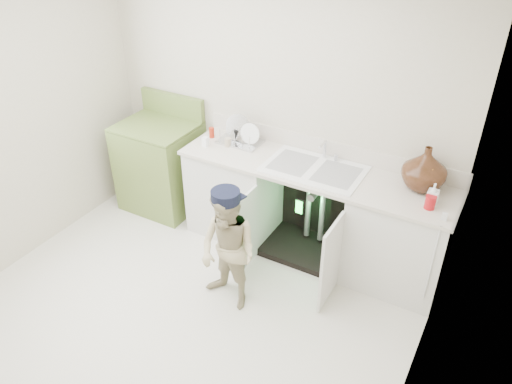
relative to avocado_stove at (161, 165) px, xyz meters
The scene contains 5 objects.
ground 1.72m from the avocado_stove, 45.77° to the right, with size 3.50×3.50×0.00m, color beige.
room_shell 1.82m from the avocado_stove, 45.77° to the right, with size 6.00×5.50×1.26m.
counter_run 1.74m from the avocado_stove, ahead, with size 2.44×1.02×1.27m.
avocado_stove is the anchor object (origin of this frame).
repair_worker 1.67m from the avocado_stove, 32.88° to the right, with size 0.66×0.84×1.07m.
Camera 1 is at (1.94, -2.28, 3.03)m, focal length 35.00 mm.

